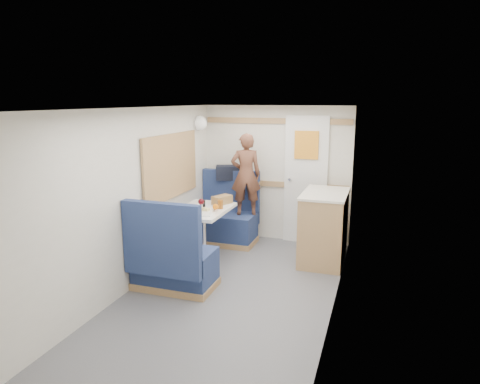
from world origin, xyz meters
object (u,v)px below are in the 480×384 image
(dinette_table, at_px, (203,220))
(dome_light, at_px, (200,123))
(duffel_bag, at_px, (231,173))
(beer_glass, at_px, (220,204))
(tray, at_px, (201,212))
(bread_loaf, at_px, (222,200))
(person, at_px, (246,174))
(bench_near, at_px, (172,264))
(tumbler_left, at_px, (178,209))
(salt_grinder, at_px, (198,207))
(cheese_block, at_px, (206,209))
(pepper_grinder, at_px, (204,204))
(galley_counter, at_px, (324,226))
(wine_glass, at_px, (201,202))
(orange_fruit, at_px, (216,207))
(bench_far, at_px, (226,222))

(dinette_table, xyz_separation_m, dome_light, (-0.39, 0.85, 1.18))
(duffel_bag, relative_size, beer_glass, 3.99)
(tray, height_order, bread_loaf, bread_loaf)
(dinette_table, xyz_separation_m, person, (0.30, 0.86, 0.47))
(bench_near, distance_m, tumbler_left, 0.75)
(salt_grinder, bearing_deg, bread_loaf, 69.80)
(salt_grinder, xyz_separation_m, bread_loaf, (0.16, 0.43, 0.01))
(tumbler_left, height_order, salt_grinder, tumbler_left)
(cheese_block, xyz_separation_m, pepper_grinder, (-0.11, 0.21, 0.01))
(galley_counter, height_order, duffel_bag, duffel_bag)
(person, height_order, wine_glass, person)
(cheese_block, bearing_deg, dinette_table, 125.84)
(galley_counter, xyz_separation_m, beer_glass, (-1.26, -0.47, 0.31))
(galley_counter, relative_size, tumbler_left, 7.91)
(bench_near, relative_size, tumbler_left, 9.03)
(dinette_table, xyz_separation_m, bench_near, (-0.00, -0.86, -0.27))
(dinette_table, relative_size, duffel_bag, 2.09)
(wine_glass, relative_size, pepper_grinder, 1.78)
(cheese_block, relative_size, salt_grinder, 1.18)
(galley_counter, xyz_separation_m, tumbler_left, (-1.65, -0.87, 0.31))
(galley_counter, bearing_deg, tray, -151.85)
(orange_fruit, distance_m, bread_loaf, 0.39)
(bench_far, height_order, person, person)
(bench_near, relative_size, wine_glass, 6.25)
(wine_glass, distance_m, pepper_grinder, 0.24)
(galley_counter, bearing_deg, orange_fruit, -154.22)
(beer_glass, bearing_deg, orange_fruit, -94.45)
(cheese_block, distance_m, pepper_grinder, 0.24)
(orange_fruit, xyz_separation_m, cheese_block, (-0.10, -0.08, -0.02))
(orange_fruit, bearing_deg, cheese_block, -142.85)
(dome_light, bearing_deg, beer_glass, -52.13)
(tray, distance_m, beer_glass, 0.31)
(orange_fruit, bearing_deg, tray, -134.25)
(tumbler_left, bearing_deg, pepper_grinder, 66.47)
(galley_counter, relative_size, duffel_bag, 2.09)
(beer_glass, bearing_deg, dome_light, 127.87)
(tumbler_left, bearing_deg, wine_glass, 37.06)
(galley_counter, xyz_separation_m, cheese_block, (-1.37, -0.69, 0.29))
(dome_light, xyz_separation_m, salt_grinder, (0.38, -0.96, -0.99))
(dinette_table, height_order, bread_loaf, bread_loaf)
(dome_light, xyz_separation_m, tumbler_left, (0.21, -1.17, -0.97))
(cheese_block, relative_size, beer_glass, 0.88)
(bench_near, relative_size, tray, 2.93)
(dinette_table, bearing_deg, pepper_grinder, 98.32)
(pepper_grinder, height_order, bread_loaf, bread_loaf)
(salt_grinder, bearing_deg, cheese_block, -15.38)
(orange_fruit, xyz_separation_m, salt_grinder, (-0.22, -0.05, -0.01))
(dinette_table, relative_size, tumbler_left, 7.91)
(dome_light, relative_size, beer_glass, 1.81)
(tumbler_left, bearing_deg, galley_counter, 27.82)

